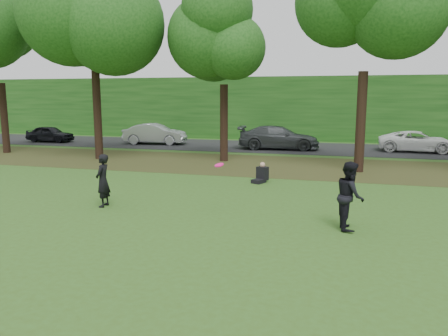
# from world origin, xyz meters

# --- Properties ---
(ground) EXTENTS (120.00, 120.00, 0.00)m
(ground) POSITION_xyz_m (0.00, 0.00, 0.00)
(ground) COLOR #335319
(ground) RESTS_ON ground
(leaf_litter) EXTENTS (60.00, 7.00, 0.01)m
(leaf_litter) POSITION_xyz_m (0.00, 13.00, 0.01)
(leaf_litter) COLOR #443018
(leaf_litter) RESTS_ON ground
(street) EXTENTS (70.00, 7.00, 0.02)m
(street) POSITION_xyz_m (0.00, 21.00, 0.01)
(street) COLOR black
(street) RESTS_ON ground
(far_hedge) EXTENTS (70.00, 3.00, 5.00)m
(far_hedge) POSITION_xyz_m (0.00, 27.00, 2.50)
(far_hedge) COLOR #174413
(far_hedge) RESTS_ON ground
(player_left) EXTENTS (0.46, 0.66, 1.70)m
(player_left) POSITION_xyz_m (-4.10, 3.33, 0.85)
(player_left) COLOR black
(player_left) RESTS_ON ground
(player_right) EXTENTS (0.81, 0.98, 1.84)m
(player_right) POSITION_xyz_m (3.51, 2.95, 0.92)
(player_right) COLOR black
(player_right) RESTS_ON ground
(parked_cars) EXTENTS (40.52, 3.49, 1.54)m
(parked_cars) POSITION_xyz_m (0.23, 20.20, 0.72)
(parked_cars) COLOR black
(parked_cars) RESTS_ON street
(frisbee) EXTENTS (0.33, 0.34, 0.12)m
(frisbee) POSITION_xyz_m (-0.17, 3.16, 1.55)
(frisbee) COLOR #FA1582
(frisbee) RESTS_ON ground
(seated_person) EXTENTS (0.66, 0.83, 0.83)m
(seated_person) POSITION_xyz_m (0.07, 8.61, 0.31)
(seated_person) COLOR black
(seated_person) RESTS_ON ground
(tree_line) EXTENTS (55.30, 7.90, 12.31)m
(tree_line) POSITION_xyz_m (-0.34, 12.94, 7.84)
(tree_line) COLOR black
(tree_line) RESTS_ON ground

